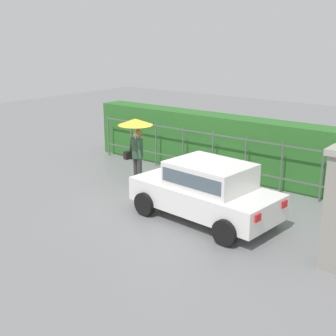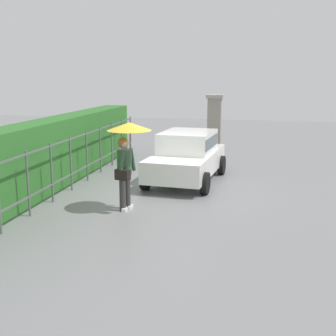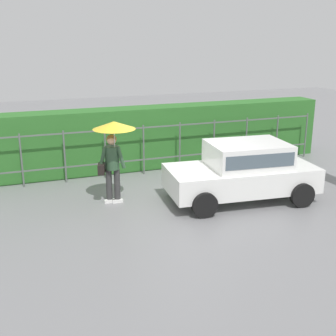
{
  "view_description": "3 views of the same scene",
  "coord_description": "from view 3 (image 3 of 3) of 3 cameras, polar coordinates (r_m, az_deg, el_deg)",
  "views": [
    {
      "loc": [
        7.22,
        -9.17,
        4.43
      ],
      "look_at": [
        -0.03,
        0.12,
        0.93
      ],
      "focal_mm": 48.5,
      "sensor_mm": 36.0,
      "label": 1
    },
    {
      "loc": [
        -11.13,
        -2.41,
        3.14
      ],
      "look_at": [
        -0.21,
        -0.17,
        0.76
      ],
      "focal_mm": 47.05,
      "sensor_mm": 36.0,
      "label": 2
    },
    {
      "loc": [
        -3.86,
        -9.62,
        4.0
      ],
      "look_at": [
        -0.17,
        0.39,
        0.8
      ],
      "focal_mm": 47.13,
      "sensor_mm": 36.0,
      "label": 3
    }
  ],
  "objects": [
    {
      "name": "hedge_row",
      "position": [
        13.93,
        -1.8,
        4.07
      ],
      "size": [
        11.4,
        0.9,
        1.9
      ],
      "primitive_type": "cube",
      "color": "#2D6B28",
      "rests_on": "ground"
    },
    {
      "name": "ground_plane",
      "position": [
        11.11,
        1.54,
        -4.4
      ],
      "size": [
        40.0,
        40.0,
        0.0
      ],
      "primitive_type": "plane",
      "color": "slate"
    },
    {
      "name": "fence_section",
      "position": [
        13.29,
        -0.79,
        2.89
      ],
      "size": [
        10.45,
        0.05,
        1.5
      ],
      "color": "#59605B",
      "rests_on": "ground"
    },
    {
      "name": "car",
      "position": [
        11.17,
        9.72,
        -0.15
      ],
      "size": [
        3.86,
        2.14,
        1.48
      ],
      "rotation": [
        0.0,
        0.0,
        3.05
      ],
      "color": "white",
      "rests_on": "ground"
    },
    {
      "name": "pedestrian",
      "position": [
        10.68,
        -7.15,
        3.25
      ],
      "size": [
        1.02,
        1.02,
        2.07
      ],
      "rotation": [
        0.0,
        0.0,
        -1.86
      ],
      "color": "#333333",
      "rests_on": "ground"
    }
  ]
}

